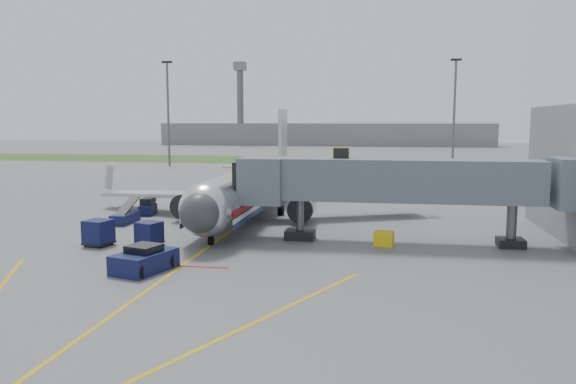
% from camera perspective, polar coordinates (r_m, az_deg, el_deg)
% --- Properties ---
extents(ground, '(400.00, 400.00, 0.00)m').
position_cam_1_polar(ground, '(38.80, -8.72, -5.97)').
color(ground, '#565659').
rests_on(ground, ground).
extents(grass_strip, '(300.00, 25.00, 0.01)m').
position_cam_1_polar(grass_strip, '(126.69, 4.24, 3.22)').
color(grass_strip, '#2D4C1E').
rests_on(grass_strip, ground).
extents(apron_markings, '(21.52, 50.00, 0.01)m').
position_cam_1_polar(apron_markings, '(32.10, -12.94, -8.87)').
color(apron_markings, gold).
rests_on(apron_markings, ground).
extents(airliner, '(32.10, 35.67, 10.25)m').
position_cam_1_polar(airliner, '(52.82, -3.55, 0.52)').
color(airliner, silver).
rests_on(airliner, ground).
extents(jet_bridge, '(25.30, 4.00, 6.90)m').
position_cam_1_polar(jet_bridge, '(41.05, 10.77, 1.04)').
color(jet_bridge, slate).
rests_on(jet_bridge, ground).
extents(light_mast_left, '(2.00, 0.44, 20.40)m').
position_cam_1_polar(light_mast_left, '(113.88, -12.08, 8.06)').
color(light_mast_left, '#595B60').
rests_on(light_mast_left, ground).
extents(light_mast_right, '(2.00, 0.44, 20.40)m').
position_cam_1_polar(light_mast_right, '(111.58, 16.54, 7.94)').
color(light_mast_right, '#595B60').
rests_on(light_mast_right, ground).
extents(distant_terminal, '(120.00, 14.00, 8.00)m').
position_cam_1_polar(distant_terminal, '(207.04, 3.62, 5.88)').
color(distant_terminal, slate).
rests_on(distant_terminal, ground).
extents(control_tower, '(4.00, 4.00, 30.00)m').
position_cam_1_polar(control_tower, '(207.63, -4.88, 9.55)').
color(control_tower, '#595B60').
rests_on(control_tower, ground).
extents(pushback_tug, '(3.27, 4.27, 1.57)m').
position_cam_1_polar(pushback_tug, '(34.38, -14.38, -6.71)').
color(pushback_tug, '#0D163A').
rests_on(pushback_tug, ground).
extents(baggage_tug, '(1.42, 2.39, 1.59)m').
position_cam_1_polar(baggage_tug, '(54.61, -14.06, -1.52)').
color(baggage_tug, '#0D163A').
rests_on(baggage_tug, ground).
extents(baggage_cart_a, '(1.94, 1.94, 1.67)m').
position_cam_1_polar(baggage_cart_a, '(41.29, -13.92, -4.09)').
color(baggage_cart_a, '#0D163A').
rests_on(baggage_cart_a, ground).
extents(baggage_cart_b, '(2.04, 2.04, 1.84)m').
position_cam_1_polar(baggage_cart_b, '(42.09, -18.70, -3.93)').
color(baggage_cart_b, '#0D163A').
rests_on(baggage_cart_b, ground).
extents(baggage_cart_c, '(2.15, 2.15, 1.75)m').
position_cam_1_polar(baggage_cart_c, '(53.27, -6.83, -1.37)').
color(baggage_cart_c, '#0D163A').
rests_on(baggage_cart_c, ground).
extents(belt_loader, '(1.50, 4.25, 2.06)m').
position_cam_1_polar(belt_loader, '(50.78, -16.21, -2.46)').
color(belt_loader, '#0D163A').
rests_on(belt_loader, ground).
extents(ground_power_cart, '(1.46, 1.12, 1.05)m').
position_cam_1_polar(ground_power_cart, '(40.48, 9.72, -4.69)').
color(ground_power_cart, yellow).
rests_on(ground_power_cart, ground).
extents(ramp_worker, '(0.77, 0.67, 1.77)m').
position_cam_1_polar(ramp_worker, '(56.07, -13.50, -1.10)').
color(ramp_worker, '#B3C417').
rests_on(ramp_worker, ground).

